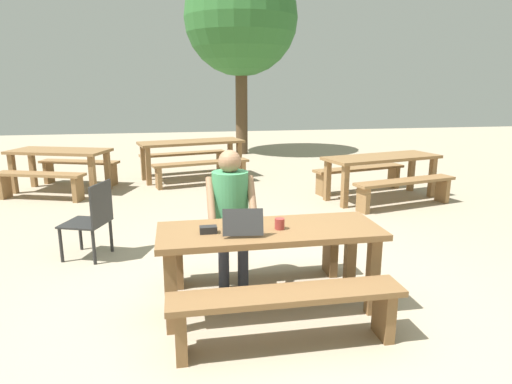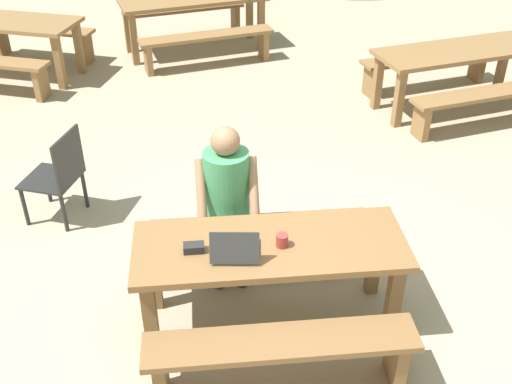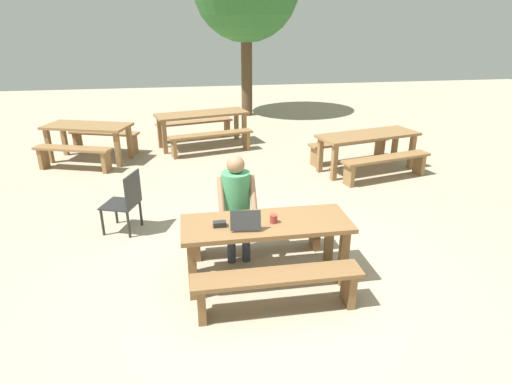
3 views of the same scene
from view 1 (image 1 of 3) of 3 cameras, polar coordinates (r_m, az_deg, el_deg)
name	(u,v)px [view 1 (image 1 of 3)]	position (r m, az deg, el deg)	size (l,w,h in m)	color
ground_plane	(269,307)	(3.93, 1.72, -14.61)	(30.00, 30.00, 0.00)	tan
picnic_table_front	(270,242)	(3.69, 1.78, -6.39)	(1.83, 0.69, 0.71)	brown
bench_near	(287,306)	(3.27, 3.99, -14.38)	(1.70, 0.30, 0.43)	brown
bench_far	(257,248)	(4.33, 0.10, -7.15)	(1.70, 0.30, 0.43)	brown
laptop	(243,227)	(3.51, -1.74, -4.52)	(0.34, 0.31, 0.22)	#2D2D2D
small_pouch	(208,230)	(3.55, -6.14, -4.83)	(0.14, 0.08, 0.06)	black
coffee_mug	(280,224)	(3.62, 3.05, -4.09)	(0.08, 0.08, 0.09)	#99332D
person_seated	(231,207)	(4.14, -3.27, -1.93)	(0.45, 0.43, 1.28)	#333847
plastic_chair	(92,219)	(5.15, -20.33, -3.24)	(0.56, 0.56, 0.85)	#262626
picnic_table_mid	(382,163)	(7.64, 15.85, 3.64)	(2.08, 1.13, 0.72)	olive
bench_mid_south	(405,186)	(7.26, 18.62, 0.68)	(1.79, 0.70, 0.44)	olive
bench_mid_north	(359,173)	(8.15, 13.12, 2.37)	(1.79, 0.70, 0.44)	olive
picnic_table_rear	(192,147)	(9.07, -8.28, 5.76)	(2.17, 1.19, 0.77)	olive
bench_rear_south	(202,167)	(8.50, -7.00, 3.16)	(1.87, 0.74, 0.45)	olive
bench_rear_north	(184,158)	(9.73, -9.29, 4.39)	(1.87, 0.74, 0.45)	olive
picnic_table_distant	(60,157)	(8.60, -23.91, 4.16)	(1.84, 1.25, 0.75)	olive
bench_distant_south	(40,180)	(8.15, -26.01, 1.38)	(1.54, 0.78, 0.46)	olive
bench_distant_north	(80,167)	(9.16, -21.70, 3.00)	(1.54, 0.78, 0.46)	olive
tree_left	(241,19)	(12.47, -1.95, 21.33)	(2.97, 2.97, 5.06)	#4C3823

